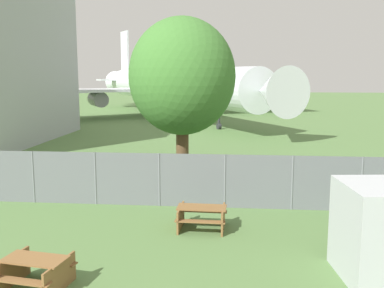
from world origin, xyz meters
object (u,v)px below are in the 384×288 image
at_px(picnic_bench_open_grass, 35,270).
at_px(tree_near_hangar, 182,77).
at_px(picnic_bench_near_cabin, 202,215).
at_px(airplane, 168,85).

relative_size(picnic_bench_open_grass, tree_near_hangar, 0.22).
height_order(picnic_bench_open_grass, tree_near_hangar, tree_near_hangar).
distance_m(picnic_bench_near_cabin, tree_near_hangar, 7.44).
bearing_deg(airplane, picnic_bench_open_grass, -25.81).
distance_m(airplane, picnic_bench_near_cabin, 39.05).
bearing_deg(picnic_bench_open_grass, airplane, 94.17).
relative_size(picnic_bench_near_cabin, picnic_bench_open_grass, 0.97).
bearing_deg(picnic_bench_near_cabin, picnic_bench_open_grass, -128.88).
bearing_deg(tree_near_hangar, airplane, 99.58).
height_order(picnic_bench_near_cabin, tree_near_hangar, tree_near_hangar).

